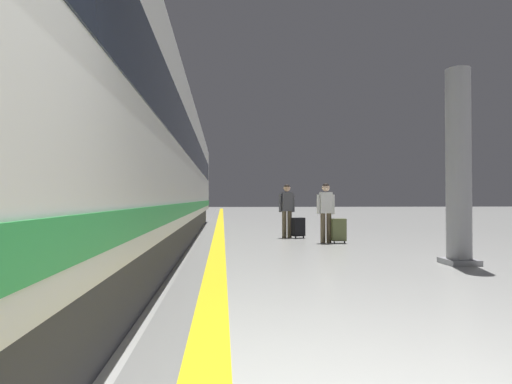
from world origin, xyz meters
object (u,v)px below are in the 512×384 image
object	(u,v)px
suitcase_mid	(298,227)
passenger_mid	(287,207)
platform_pillar	(458,170)
high_speed_train	(110,132)
passenger_near	(326,208)
suitcase_near	(339,230)

from	to	relation	value
suitcase_mid	passenger_mid	bearing A→B (deg)	148.63
passenger_mid	platform_pillar	distance (m)	5.97
suitcase_mid	platform_pillar	size ratio (longest dim) A/B	0.17
high_speed_train	passenger_near	distance (m)	6.01
passenger_mid	passenger_near	bearing A→B (deg)	-62.42
high_speed_train	passenger_near	bearing A→B (deg)	30.59
high_speed_train	platform_pillar	xyz separation A→B (m)	(6.50, -0.90, -0.78)
passenger_near	platform_pillar	xyz separation A→B (m)	(1.51, -3.86, 0.78)
passenger_near	passenger_mid	bearing A→B (deg)	117.58
high_speed_train	platform_pillar	bearing A→B (deg)	-7.90
passenger_mid	suitcase_near	bearing A→B (deg)	-56.06
passenger_mid	platform_pillar	xyz separation A→B (m)	(2.33, -5.44, 0.77)
high_speed_train	suitcase_near	bearing A→B (deg)	28.05
platform_pillar	suitcase_mid	bearing A→B (deg)	111.01
suitcase_near	passenger_mid	world-z (taller)	passenger_mid
passenger_near	suitcase_mid	xyz separation A→B (m)	(-0.51, 1.39, -0.61)
high_speed_train	suitcase_mid	xyz separation A→B (m)	(4.49, 4.35, -2.16)
suitcase_near	passenger_mid	bearing A→B (deg)	123.94
suitcase_near	platform_pillar	bearing A→B (deg)	-72.39
high_speed_train	passenger_mid	distance (m)	6.35
passenger_near	suitcase_near	size ratio (longest dim) A/B	2.46
high_speed_train	passenger_mid	world-z (taller)	high_speed_train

